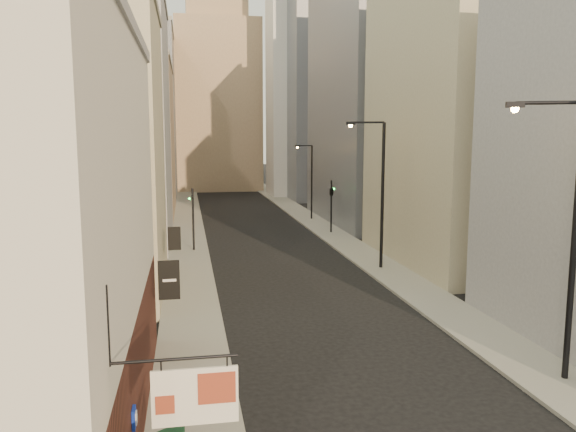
% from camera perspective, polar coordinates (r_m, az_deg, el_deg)
% --- Properties ---
extents(sidewalk_left, '(3.00, 140.00, 0.15)m').
position_cam_1_polar(sidewalk_left, '(62.61, -10.12, -0.24)').
color(sidewalk_left, gray).
rests_on(sidewalk_left, ground).
extents(sidewalk_right, '(3.00, 140.00, 0.15)m').
position_cam_1_polar(sidewalk_right, '(63.96, 1.60, 0.06)').
color(sidewalk_right, gray).
rests_on(sidewalk_right, ground).
extents(near_building_left, '(8.30, 23.04, 12.30)m').
position_cam_1_polar(near_building_left, '(16.83, -25.39, -2.69)').
color(near_building_left, '#50241C').
rests_on(near_building_left, ground).
extents(left_bldg_beige, '(8.00, 12.00, 16.00)m').
position_cam_1_polar(left_bldg_beige, '(33.44, -19.75, 5.97)').
color(left_bldg_beige, tan).
rests_on(left_bldg_beige, ground).
extents(left_bldg_grey, '(8.00, 16.00, 20.00)m').
position_cam_1_polar(left_bldg_grey, '(49.29, -16.82, 8.93)').
color(left_bldg_grey, gray).
rests_on(left_bldg_grey, ground).
extents(left_bldg_tan, '(8.00, 18.00, 17.00)m').
position_cam_1_polar(left_bldg_tan, '(67.20, -15.05, 7.38)').
color(left_bldg_tan, '#987B5D').
rests_on(left_bldg_tan, ground).
extents(left_bldg_wingrid, '(8.00, 20.00, 24.00)m').
position_cam_1_polar(left_bldg_wingrid, '(87.21, -14.06, 9.80)').
color(left_bldg_wingrid, gray).
rests_on(left_bldg_wingrid, ground).
extents(right_bldg_beige, '(8.00, 16.00, 20.00)m').
position_cam_1_polar(right_bldg_beige, '(41.39, 16.58, 9.18)').
color(right_bldg_beige, tan).
rests_on(right_bldg_beige, ground).
extents(right_bldg_wingrid, '(8.00, 20.00, 26.00)m').
position_cam_1_polar(right_bldg_wingrid, '(60.07, 7.91, 11.83)').
color(right_bldg_wingrid, gray).
rests_on(right_bldg_wingrid, ground).
extents(highrise, '(21.00, 23.00, 51.20)m').
position_cam_1_polar(highrise, '(90.03, 6.06, 18.68)').
color(highrise, gray).
rests_on(highrise, ground).
extents(clock_tower, '(14.00, 14.00, 44.90)m').
position_cam_1_polar(clock_tower, '(99.52, -7.22, 12.97)').
color(clock_tower, '#987B5D').
rests_on(clock_tower, ground).
extents(white_tower, '(8.00, 8.00, 41.50)m').
position_cam_1_polar(white_tower, '(87.12, 0.77, 14.39)').
color(white_tower, silver).
rests_on(white_tower, ground).
extents(streetlamp_near, '(2.53, 1.17, 10.17)m').
position_cam_1_polar(streetlamp_near, '(22.23, 26.52, -0.88)').
color(streetlamp_near, black).
rests_on(streetlamp_near, ground).
extents(streetlamp_mid, '(2.58, 0.74, 9.95)m').
position_cam_1_polar(streetlamp_mid, '(37.94, 9.21, 3.01)').
color(streetlamp_mid, black).
rests_on(streetlamp_mid, ground).
extents(streetlamp_far, '(2.05, 0.82, 8.09)m').
position_cam_1_polar(streetlamp_far, '(60.41, 2.26, 3.92)').
color(streetlamp_far, black).
rests_on(streetlamp_far, ground).
extents(traffic_light_left, '(0.57, 0.48, 5.00)m').
position_cam_1_polar(traffic_light_left, '(44.23, -9.64, 0.77)').
color(traffic_light_left, black).
rests_on(traffic_light_left, ground).
extents(traffic_light_right, '(0.69, 0.69, 5.00)m').
position_cam_1_polar(traffic_light_right, '(51.97, 4.43, 2.37)').
color(traffic_light_right, black).
rests_on(traffic_light_right, ground).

